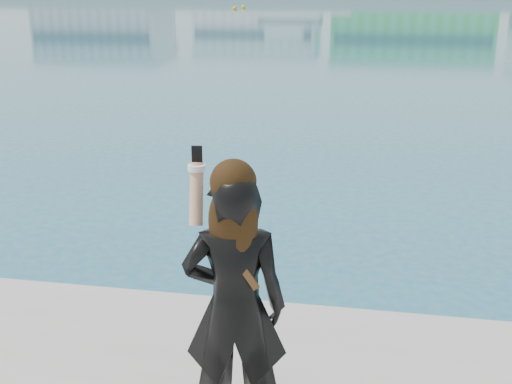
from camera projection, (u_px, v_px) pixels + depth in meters
The scene contains 3 objects.
buoy_far at pixel (235, 10), 75.84m from camera, with size 0.50×0.50×0.50m, color yellow.
buoy_extra at pixel (244, 9), 78.29m from camera, with size 0.50×0.50×0.50m, color yellow.
woman at pixel (235, 300), 3.75m from camera, with size 0.67×0.49×1.78m.
Camera 1 is at (1.16, -3.97, 3.49)m, focal length 45.00 mm.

